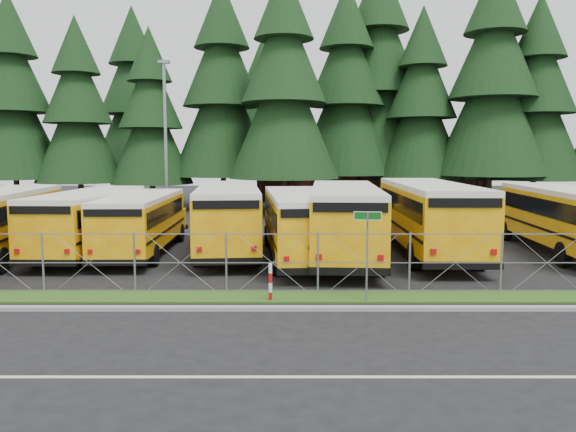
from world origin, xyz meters
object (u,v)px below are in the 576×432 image
object	(u,v)px
bus_6	(427,219)
street_sign	(367,237)
bus_2	(144,224)
striped_bollard	(270,283)
bus_east	(560,220)
bus_1	(93,222)
bus_3	(228,219)
bus_0	(2,225)
bus_5	(344,222)
bus_4	(299,226)
light_standard	(166,138)

from	to	relation	value
bus_6	street_sign	world-z (taller)	bus_6
bus_2	striped_bollard	world-z (taller)	bus_2
bus_2	bus_6	world-z (taller)	bus_6
bus_east	bus_6	bearing A→B (deg)	-174.29
bus_1	bus_6	xyz separation A→B (m)	(15.18, -0.17, 0.19)
bus_3	street_sign	size ratio (longest dim) A/B	4.17
bus_1	bus_east	xyz separation A→B (m)	(21.34, 0.07, 0.08)
bus_0	bus_6	xyz separation A→B (m)	(18.68, 1.08, 0.14)
bus_5	bus_1	bearing A→B (deg)	177.44
bus_2	bus_6	distance (m)	12.84
bus_6	bus_east	distance (m)	6.17
bus_2	bus_east	xyz separation A→B (m)	(19.00, 0.12, 0.15)
bus_3	bus_5	distance (m)	5.45
bus_4	street_sign	size ratio (longest dim) A/B	3.94
bus_east	light_standard	xyz separation A→B (m)	(-19.95, 9.35, 4.00)
bus_1	bus_east	world-z (taller)	bus_east
bus_1	light_standard	distance (m)	10.35
bus_0	striped_bollard	world-z (taller)	bus_0
bus_4	bus_east	xyz separation A→B (m)	(11.97, 1.50, 0.05)
bus_1	bus_5	distance (m)	11.41
bus_east	striped_bollard	size ratio (longest dim) A/B	9.57
bus_4	bus_6	distance (m)	5.95
bus_5	bus_6	size ratio (longest dim) A/B	0.97
bus_4	striped_bollard	world-z (taller)	bus_4
bus_5	bus_0	bearing A→B (deg)	-176.27
bus_east	street_sign	distance (m)	13.19
striped_bollard	light_standard	distance (m)	19.77
bus_4	bus_5	size ratio (longest dim) A/B	0.92
bus_0	bus_5	world-z (taller)	bus_5
bus_0	bus_3	size ratio (longest dim) A/B	0.96
bus_1	light_standard	xyz separation A→B (m)	(1.39, 9.42, 4.08)
bus_0	bus_5	bearing A→B (deg)	-5.67
bus_1	street_sign	xyz separation A→B (m)	(11.32, -8.48, 0.61)
bus_3	striped_bollard	distance (m)	9.17
bus_4	light_standard	world-z (taller)	light_standard
bus_5	light_standard	bearing A→B (deg)	136.73
street_sign	light_standard	world-z (taller)	light_standard
bus_east	striped_bollard	distance (m)	15.54
bus_east	light_standard	bearing A→B (deg)	158.41
bus_6	street_sign	size ratio (longest dim) A/B	4.40
light_standard	bus_east	bearing A→B (deg)	-25.10
bus_1	bus_5	bearing A→B (deg)	-4.68
bus_east	street_sign	world-z (taller)	bus_east
bus_6	light_standard	xyz separation A→B (m)	(-13.79, 9.58, 3.88)
bus_0	bus_east	bearing A→B (deg)	-2.65
bus_6	striped_bollard	xyz separation A→B (m)	(-6.81, -8.26, -1.02)
bus_0	bus_east	world-z (taller)	bus_east
bus_6	bus_east	size ratio (longest dim) A/B	1.08
bus_2	bus_6	xyz separation A→B (m)	(12.84, -0.11, 0.27)
bus_6	bus_4	bearing A→B (deg)	-166.90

